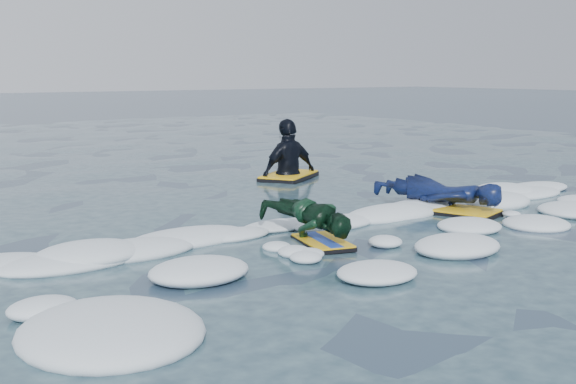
% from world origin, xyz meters
% --- Properties ---
extents(ground, '(120.00, 120.00, 0.00)m').
position_xyz_m(ground, '(0.00, 0.00, 0.00)').
color(ground, '#152A34').
rests_on(ground, ground).
extents(foam_band, '(12.00, 3.10, 0.30)m').
position_xyz_m(foam_band, '(0.00, 1.03, 0.00)').
color(foam_band, white).
rests_on(foam_band, ground).
extents(prone_woman_unit, '(1.11, 1.81, 0.44)m').
position_xyz_m(prone_woman_unit, '(2.89, 1.40, 0.23)').
color(prone_woman_unit, black).
rests_on(prone_woman_unit, ground).
extents(prone_child_unit, '(0.63, 1.25, 0.47)m').
position_xyz_m(prone_child_unit, '(0.50, 0.96, 0.24)').
color(prone_child_unit, black).
rests_on(prone_child_unit, ground).
extents(waiting_rider_unit, '(1.42, 1.26, 1.87)m').
position_xyz_m(waiting_rider_unit, '(2.90, 4.90, 0.08)').
color(waiting_rider_unit, black).
rests_on(waiting_rider_unit, ground).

